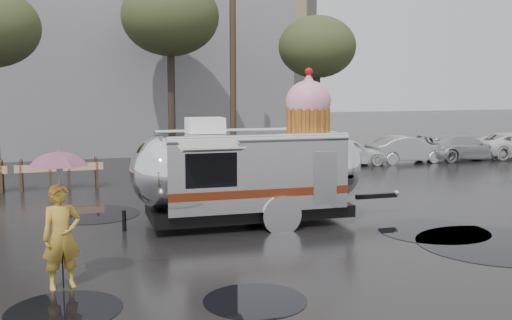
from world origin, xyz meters
name	(u,v)px	position (x,y,z in m)	size (l,w,h in m)	color
ground	(312,253)	(0.00, 0.00, 0.00)	(120.00, 120.00, 0.00)	black
puddles	(306,230)	(0.67, 1.84, 0.01)	(11.62, 10.38, 0.01)	black
grey_building	(67,29)	(-4.00, 24.00, 6.50)	(22.00, 12.00, 13.00)	slate
utility_pole	(233,58)	(2.50, 14.00, 4.62)	(1.60, 0.28, 9.00)	#473323
tree_mid	(170,17)	(0.00, 15.00, 6.34)	(4.20, 4.20, 8.03)	#382D26
tree_right	(317,48)	(6.00, 13.00, 5.06)	(3.36, 3.36, 6.42)	#382D26
barricade_row	(36,174)	(-5.55, 9.96, 0.52)	(4.30, 0.80, 1.00)	#473323
parked_cars	(441,146)	(11.78, 12.00, 0.72)	(13.20, 1.90, 1.50)	silver
airstream_trailer	(252,168)	(-0.29, 3.06, 1.39)	(7.36, 2.87, 3.96)	silver
person_left	(62,237)	(-4.90, -0.57, 0.89)	(0.64, 0.43, 1.79)	gold
umbrella_pink	(59,174)	(-4.90, -0.57, 1.97)	(1.22, 1.22, 2.38)	#CB7DA5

